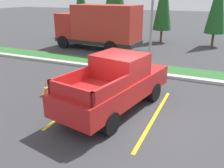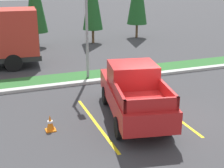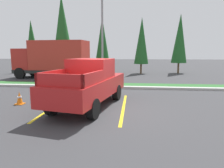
% 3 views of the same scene
% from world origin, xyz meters
% --- Properties ---
extents(ground_plane, '(120.00, 120.00, 0.00)m').
position_xyz_m(ground_plane, '(0.00, 0.00, 0.00)').
color(ground_plane, '#38383A').
extents(parking_line_near, '(0.12, 4.80, 0.01)m').
position_xyz_m(parking_line_near, '(-2.42, 0.40, 0.00)').
color(parking_line_near, yellow).
rests_on(parking_line_near, ground).
extents(parking_line_far, '(0.12, 4.80, 0.01)m').
position_xyz_m(parking_line_far, '(0.68, 0.40, 0.00)').
color(parking_line_far, yellow).
rests_on(parking_line_far, ground).
extents(curb_strip, '(56.00, 0.40, 0.15)m').
position_xyz_m(curb_strip, '(0.00, 5.00, 0.07)').
color(curb_strip, '#B2B2AD').
rests_on(curb_strip, ground).
extents(grass_median, '(56.00, 1.80, 0.06)m').
position_xyz_m(grass_median, '(0.00, 6.10, 0.03)').
color(grass_median, '#2D662D').
rests_on(grass_median, ground).
extents(pickup_truck_main, '(2.87, 5.49, 2.10)m').
position_xyz_m(pickup_truck_main, '(-0.86, 0.45, 1.04)').
color(pickup_truck_main, black).
rests_on(pickup_truck_main, ground).
extents(cargo_truck_distant, '(6.96, 2.95, 3.40)m').
position_xyz_m(cargo_truck_distant, '(-6.28, 9.79, 1.85)').
color(cargo_truck_distant, black).
rests_on(cargo_truck_distant, ground).
extents(street_light, '(0.24, 1.49, 6.23)m').
position_xyz_m(street_light, '(-1.09, 5.73, 3.65)').
color(street_light, gray).
rests_on(street_light, ground).
extents(cypress_tree_leftmost, '(1.60, 1.60, 6.15)m').
position_xyz_m(cypress_tree_leftmost, '(-11.18, 15.40, 3.62)').
color(cypress_tree_leftmost, brown).
rests_on(cypress_tree_leftmost, ground).
extents(cypress_tree_left_inner, '(2.27, 2.27, 8.74)m').
position_xyz_m(cypress_tree_left_inner, '(-7.08, 14.77, 5.15)').
color(cypress_tree_left_inner, brown).
rests_on(cypress_tree_left_inner, ground).
extents(cypress_tree_center, '(1.63, 1.63, 6.28)m').
position_xyz_m(cypress_tree_center, '(-2.44, 14.63, 3.69)').
color(cypress_tree_center, brown).
rests_on(cypress_tree_center, ground).
extents(cypress_tree_right_inner, '(1.59, 1.59, 6.11)m').
position_xyz_m(cypress_tree_right_inner, '(1.93, 14.56, 3.59)').
color(cypress_tree_right_inner, brown).
rests_on(cypress_tree_right_inner, ground).
extents(cypress_tree_rightmost, '(1.71, 1.71, 6.58)m').
position_xyz_m(cypress_tree_rightmost, '(6.18, 15.45, 3.87)').
color(cypress_tree_rightmost, brown).
rests_on(cypress_tree_rightmost, ground).
extents(traffic_cone, '(0.36, 0.36, 0.60)m').
position_xyz_m(traffic_cone, '(-4.13, 0.41, 0.29)').
color(traffic_cone, orange).
rests_on(traffic_cone, ground).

